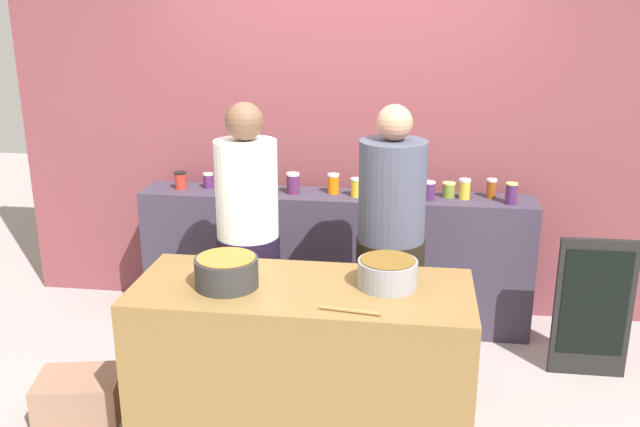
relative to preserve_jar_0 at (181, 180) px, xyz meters
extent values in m
plane|color=gray|center=(1.09, -1.10, -1.02)|extent=(12.00, 12.00, 0.00)
cube|color=brown|center=(1.09, 0.35, 0.48)|extent=(4.80, 0.12, 3.00)
cube|color=#393142|center=(1.09, 0.00, -0.54)|extent=(2.70, 0.36, 0.95)
cube|color=olive|center=(1.09, -1.40, -0.58)|extent=(1.70, 0.70, 0.87)
cylinder|color=#B32D23|center=(0.00, 0.00, -0.01)|extent=(0.08, 0.08, 0.11)
cylinder|color=black|center=(0.00, 0.00, 0.05)|extent=(0.09, 0.09, 0.01)
cylinder|color=#4D2258|center=(0.19, 0.05, -0.01)|extent=(0.07, 0.07, 0.09)
cylinder|color=silver|center=(0.19, 0.05, 0.04)|extent=(0.07, 0.07, 0.01)
cylinder|color=gold|center=(0.40, -0.06, 0.00)|extent=(0.08, 0.08, 0.13)
cylinder|color=silver|center=(0.40, -0.06, 0.07)|extent=(0.08, 0.08, 0.01)
cylinder|color=#274338|center=(0.51, 0.00, -0.02)|extent=(0.08, 0.08, 0.09)
cylinder|color=black|center=(0.51, 0.00, 0.04)|extent=(0.09, 0.09, 0.01)
cylinder|color=yellow|center=(0.66, -0.06, -0.02)|extent=(0.07, 0.07, 0.09)
cylinder|color=black|center=(0.66, -0.06, 0.04)|extent=(0.08, 0.08, 0.01)
cylinder|color=#52234D|center=(0.80, -0.01, 0.00)|extent=(0.09, 0.09, 0.13)
cylinder|color=silver|center=(0.80, -0.01, 0.07)|extent=(0.09, 0.09, 0.02)
cylinder|color=orange|center=(1.08, 0.03, 0.00)|extent=(0.08, 0.08, 0.12)
cylinder|color=silver|center=(1.08, 0.03, 0.07)|extent=(0.08, 0.08, 0.01)
cylinder|color=gold|center=(1.24, -0.03, 0.00)|extent=(0.07, 0.07, 0.11)
cylinder|color=silver|center=(1.24, -0.03, 0.06)|extent=(0.08, 0.08, 0.01)
cylinder|color=olive|center=(1.34, 0.03, -0.01)|extent=(0.07, 0.07, 0.11)
cylinder|color=#D6C666|center=(1.34, 0.03, 0.05)|extent=(0.08, 0.08, 0.01)
cylinder|color=#452253|center=(1.72, -0.04, 0.00)|extent=(0.08, 0.08, 0.12)
cylinder|color=silver|center=(1.72, -0.04, 0.06)|extent=(0.08, 0.08, 0.01)
cylinder|color=olive|center=(1.86, 0.04, -0.02)|extent=(0.08, 0.08, 0.09)
cylinder|color=#D6C666|center=(1.86, 0.04, 0.04)|extent=(0.09, 0.09, 0.01)
cylinder|color=gold|center=(1.96, 0.01, 0.00)|extent=(0.07, 0.07, 0.12)
cylinder|color=silver|center=(1.96, 0.01, 0.07)|extent=(0.08, 0.08, 0.02)
cylinder|color=brown|center=(2.14, 0.07, 0.00)|extent=(0.06, 0.06, 0.11)
cylinder|color=silver|center=(2.14, 0.07, 0.06)|extent=(0.07, 0.07, 0.02)
cylinder|color=#452053|center=(2.25, -0.06, 0.00)|extent=(0.07, 0.07, 0.13)
cylinder|color=#D6C666|center=(2.25, -0.06, 0.07)|extent=(0.08, 0.08, 0.01)
cylinder|color=#2D2D2D|center=(0.72, -1.44, -0.07)|extent=(0.32, 0.32, 0.15)
cylinder|color=#BB6B2B|center=(0.72, -1.44, 0.01)|extent=(0.29, 0.29, 0.00)
cylinder|color=gray|center=(1.51, -1.33, -0.08)|extent=(0.30, 0.30, 0.14)
cylinder|color=brown|center=(1.51, -1.33, 0.00)|extent=(0.27, 0.27, 0.00)
cylinder|color=#9E703D|center=(1.36, -1.66, -0.14)|extent=(0.29, 0.06, 0.02)
cylinder|color=black|center=(0.68, -0.82, -0.56)|extent=(0.37, 0.37, 0.92)
cylinder|color=white|center=(0.68, -0.82, 0.18)|extent=(0.36, 0.36, 0.56)
sphere|color=brown|center=(0.68, -0.82, 0.57)|extent=(0.22, 0.22, 0.22)
cylinder|color=black|center=(1.51, -0.79, -0.55)|extent=(0.39, 0.39, 0.93)
cylinder|color=#43475B|center=(1.51, -0.79, 0.20)|extent=(0.38, 0.38, 0.57)
sphere|color=tan|center=(1.51, -0.79, 0.58)|extent=(0.20, 0.20, 0.20)
cube|color=#8D6751|center=(-0.17, -1.38, -0.89)|extent=(0.51, 0.43, 0.25)
cube|color=black|center=(2.73, -0.51, -0.57)|extent=(0.46, 0.04, 0.89)
cube|color=black|center=(2.73, -0.53, -0.53)|extent=(0.39, 0.01, 0.68)
camera|label=1|loc=(1.62, -4.56, 1.25)|focal=39.15mm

